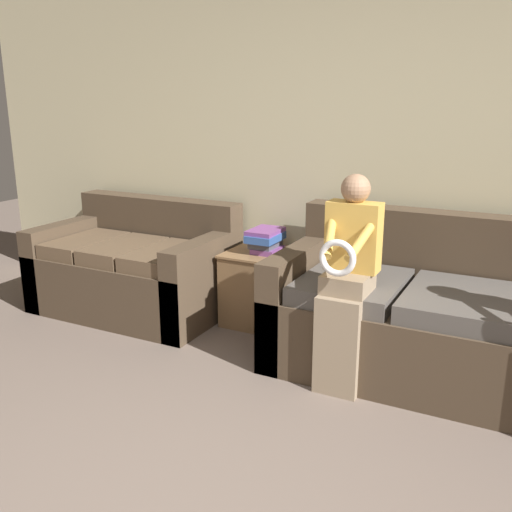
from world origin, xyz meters
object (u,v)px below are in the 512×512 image
book_stack (266,240)px  side_shelf (266,287)px  child_left_seated (347,275)px  couch_side (136,270)px  couch_main (461,325)px

book_stack → side_shelf: bearing=-25.9°
side_shelf → child_left_seated: bearing=-38.6°
couch_side → book_stack: couch_side is taller
side_shelf → book_stack: book_stack is taller
couch_main → child_left_seated: (-0.59, -0.42, 0.35)m
couch_main → side_shelf: 1.46m
couch_side → child_left_seated: size_ratio=1.19×
couch_main → book_stack: 1.49m
couch_side → book_stack: 1.13m
child_left_seated → book_stack: child_left_seated is taller
couch_side → side_shelf: bearing=10.9°
side_shelf → couch_side: bearing=-169.1°
couch_side → child_left_seated: bearing=-13.8°
book_stack → couch_side: bearing=-168.9°
couch_main → couch_side: size_ratio=1.51×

